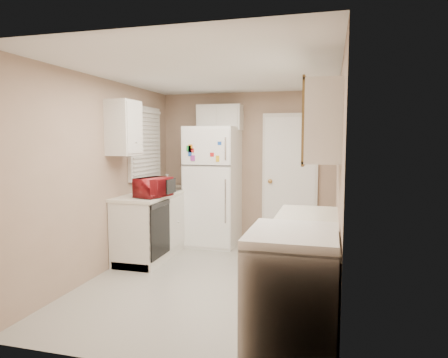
# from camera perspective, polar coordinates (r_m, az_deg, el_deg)

# --- Properties ---
(floor) EXTENTS (3.80, 3.80, 0.00)m
(floor) POSITION_cam_1_polar(r_m,az_deg,el_deg) (4.88, -1.57, -14.13)
(floor) COLOR #B9B6AC
(floor) RESTS_ON ground
(ceiling) EXTENTS (3.80, 3.80, 0.00)m
(ceiling) POSITION_cam_1_polar(r_m,az_deg,el_deg) (4.66, -1.65, 14.89)
(ceiling) COLOR white
(ceiling) RESTS_ON floor
(wall_left) EXTENTS (3.80, 3.80, 0.00)m
(wall_left) POSITION_cam_1_polar(r_m,az_deg,el_deg) (5.19, -16.58, 0.42)
(wall_left) COLOR tan
(wall_left) RESTS_ON floor
(wall_right) EXTENTS (3.80, 3.80, 0.00)m
(wall_right) POSITION_cam_1_polar(r_m,az_deg,el_deg) (4.43, 16.03, -0.43)
(wall_right) COLOR tan
(wall_right) RESTS_ON floor
(wall_back) EXTENTS (2.80, 2.80, 0.00)m
(wall_back) POSITION_cam_1_polar(r_m,az_deg,el_deg) (6.45, 3.23, 1.62)
(wall_back) COLOR tan
(wall_back) RESTS_ON floor
(wall_front) EXTENTS (2.80, 2.80, 0.00)m
(wall_front) POSITION_cam_1_polar(r_m,az_deg,el_deg) (2.86, -12.58, -3.55)
(wall_front) COLOR tan
(wall_front) RESTS_ON floor
(left_counter) EXTENTS (0.60, 1.80, 0.90)m
(left_counter) POSITION_cam_1_polar(r_m,az_deg,el_deg) (5.95, -9.32, -6.09)
(left_counter) COLOR silver
(left_counter) RESTS_ON floor
(dishwasher) EXTENTS (0.03, 0.58, 0.72)m
(dishwasher) POSITION_cam_1_polar(r_m,az_deg,el_deg) (5.29, -9.14, -7.11)
(dishwasher) COLOR black
(dishwasher) RESTS_ON floor
(sink) EXTENTS (0.54, 0.74, 0.16)m
(sink) POSITION_cam_1_polar(r_m,az_deg,el_deg) (6.02, -8.80, -1.99)
(sink) COLOR gray
(sink) RESTS_ON left_counter
(microwave) EXTENTS (0.51, 0.37, 0.31)m
(microwave) POSITION_cam_1_polar(r_m,az_deg,el_deg) (5.31, -10.07, -0.95)
(microwave) COLOR maroon
(microwave) RESTS_ON left_counter
(soap_bottle) EXTENTS (0.13, 0.13, 0.22)m
(soap_bottle) POSITION_cam_1_polar(r_m,az_deg,el_deg) (6.23, -8.06, -0.42)
(soap_bottle) COLOR silver
(soap_bottle) RESTS_ON left_counter
(window_blinds) EXTENTS (0.10, 0.98, 1.08)m
(window_blinds) POSITION_cam_1_polar(r_m,az_deg,el_deg) (6.07, -11.16, 5.05)
(window_blinds) COLOR silver
(window_blinds) RESTS_ON wall_left
(upper_cabinet_left) EXTENTS (0.30, 0.45, 0.70)m
(upper_cabinet_left) POSITION_cam_1_polar(r_m,az_deg,el_deg) (5.29, -14.11, 7.08)
(upper_cabinet_left) COLOR silver
(upper_cabinet_left) RESTS_ON wall_left
(refrigerator) EXTENTS (0.77, 0.75, 1.85)m
(refrigerator) POSITION_cam_1_polar(r_m,az_deg,el_deg) (6.25, -1.56, -1.03)
(refrigerator) COLOR white
(refrigerator) RESTS_ON floor
(cabinet_over_fridge) EXTENTS (0.70, 0.30, 0.40)m
(cabinet_over_fridge) POSITION_cam_1_polar(r_m,az_deg,el_deg) (6.40, -0.56, 8.76)
(cabinet_over_fridge) COLOR silver
(cabinet_over_fridge) RESTS_ON wall_back
(interior_door) EXTENTS (0.86, 0.06, 2.08)m
(interior_door) POSITION_cam_1_polar(r_m,az_deg,el_deg) (6.32, 9.36, -0.17)
(interior_door) COLOR white
(interior_door) RESTS_ON floor
(right_counter) EXTENTS (0.60, 2.00, 0.90)m
(right_counter) POSITION_cam_1_polar(r_m,az_deg,el_deg) (3.80, 11.28, -12.88)
(right_counter) COLOR silver
(right_counter) RESTS_ON floor
(stove) EXTENTS (0.66, 0.81, 0.99)m
(stove) POSITION_cam_1_polar(r_m,az_deg,el_deg) (3.18, 9.66, -15.77)
(stove) COLOR white
(stove) RESTS_ON floor
(upper_cabinet_right) EXTENTS (0.30, 1.20, 0.70)m
(upper_cabinet_right) POSITION_cam_1_polar(r_m,az_deg,el_deg) (3.91, 14.17, 7.66)
(upper_cabinet_right) COLOR silver
(upper_cabinet_right) RESTS_ON wall_right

